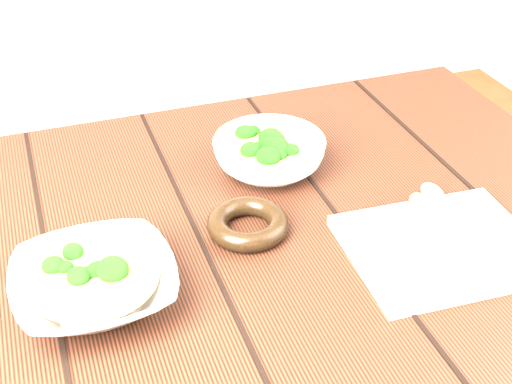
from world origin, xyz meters
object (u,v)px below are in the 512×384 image
object	(u,v)px
trivet	(248,224)
soup_bowl_front	(95,284)
soup_bowl_back	(269,154)
napkin	(441,247)
table	(220,308)

from	to	relation	value
trivet	soup_bowl_front	bearing A→B (deg)	-162.30
soup_bowl_back	trivet	xyz separation A→B (m)	(-0.08, -0.14, -0.02)
trivet	napkin	distance (m)	0.26
table	napkin	world-z (taller)	napkin
napkin	trivet	bearing A→B (deg)	154.04
soup_bowl_back	napkin	xyz separation A→B (m)	(0.15, -0.26, -0.02)
trivet	napkin	bearing A→B (deg)	-28.84
table	soup_bowl_back	world-z (taller)	soup_bowl_back
soup_bowl_front	soup_bowl_back	size ratio (longest dim) A/B	0.96
table	soup_bowl_back	xyz separation A→B (m)	(0.13, 0.15, 0.15)
soup_bowl_back	trivet	bearing A→B (deg)	-120.74
table	napkin	xyz separation A→B (m)	(0.28, -0.12, 0.13)
table	soup_bowl_back	bearing A→B (deg)	48.82
soup_bowl_front	trivet	size ratio (longest dim) A/B	1.76
soup_bowl_back	soup_bowl_front	bearing A→B (deg)	-145.25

